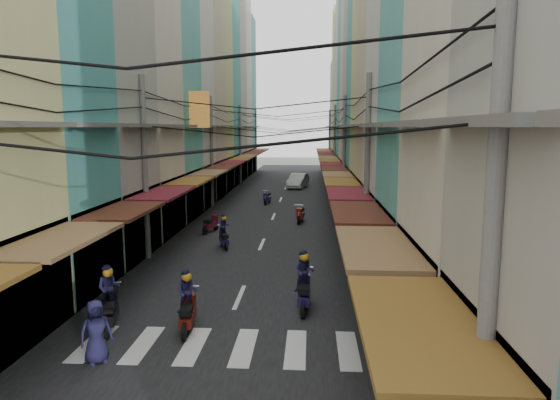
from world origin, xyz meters
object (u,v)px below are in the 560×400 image
at_px(traffic_sign, 388,241).
at_px(market_umbrella, 455,276).
at_px(white_car, 298,188).
at_px(bicycle, 424,271).

bearing_deg(traffic_sign, market_umbrella, -83.01).
relative_size(white_car, market_umbrella, 1.85).
bearing_deg(market_umbrella, bicycle, 81.85).
bearing_deg(white_car, market_umbrella, -72.28).
distance_m(white_car, bicycle, 29.04).
distance_m(bicycle, market_umbrella, 8.94).
relative_size(white_car, bicycle, 3.53).
height_order(white_car, traffic_sign, traffic_sign).
bearing_deg(market_umbrella, traffic_sign, 96.99).
bearing_deg(traffic_sign, bicycle, 54.39).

